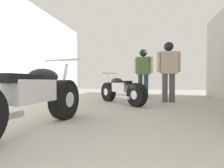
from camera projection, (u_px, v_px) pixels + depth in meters
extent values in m
plane|color=#A8A399|center=(122.00, 109.00, 3.45)|extent=(16.99, 16.99, 0.00)
cube|color=#B7B5AD|center=(8.00, 47.00, 4.05)|extent=(0.08, 7.79, 2.89)
cylinder|color=black|center=(65.00, 99.00, 2.59)|extent=(0.21, 0.62, 0.61)
cylinder|color=silver|center=(65.00, 99.00, 2.59)|extent=(0.20, 0.24, 0.23)
cube|color=silver|center=(32.00, 91.00, 1.91)|extent=(0.26, 0.63, 0.27)
ellipsoid|color=black|center=(44.00, 77.00, 2.11)|extent=(0.28, 0.51, 0.21)
cube|color=black|center=(20.00, 79.00, 1.74)|extent=(0.23, 0.47, 0.10)
cylinder|color=silver|center=(63.00, 81.00, 2.55)|extent=(0.06, 0.24, 0.56)
cylinder|color=silver|center=(62.00, 60.00, 2.50)|extent=(0.60, 0.07, 0.03)
cylinder|color=silver|center=(1.00, 118.00, 1.68)|extent=(0.11, 0.53, 0.09)
cylinder|color=black|center=(108.00, 92.00, 4.85)|extent=(0.52, 0.51, 0.55)
cylinder|color=silver|center=(108.00, 92.00, 4.85)|extent=(0.28, 0.28, 0.21)
cylinder|color=black|center=(137.00, 95.00, 3.81)|extent=(0.52, 0.51, 0.55)
cylinder|color=silver|center=(137.00, 95.00, 3.81)|extent=(0.28, 0.28, 0.21)
cube|color=silver|center=(121.00, 87.00, 4.33)|extent=(0.54, 0.53, 0.24)
ellipsoid|color=black|center=(117.00, 81.00, 4.48)|extent=(0.48, 0.47, 0.19)
cube|color=black|center=(124.00, 82.00, 4.19)|extent=(0.43, 0.42, 0.09)
ellipsoid|color=black|center=(135.00, 87.00, 3.84)|extent=(0.43, 0.42, 0.21)
cylinder|color=silver|center=(109.00, 83.00, 4.82)|extent=(0.19, 0.18, 0.50)
cylinder|color=silver|center=(109.00, 73.00, 4.78)|extent=(0.39, 0.41, 0.03)
cylinder|color=silver|center=(123.00, 97.00, 4.05)|extent=(0.40, 0.38, 0.08)
cylinder|color=#4C4C4C|center=(165.00, 88.00, 4.64)|extent=(0.18, 0.18, 0.80)
cylinder|color=#4C4C4C|center=(172.00, 88.00, 4.63)|extent=(0.18, 0.18, 0.80)
cube|color=#B2A899|center=(169.00, 63.00, 4.62)|extent=(0.48, 0.31, 0.62)
cylinder|color=tan|center=(159.00, 62.00, 4.64)|extent=(0.13, 0.13, 0.56)
cylinder|color=tan|center=(179.00, 62.00, 4.60)|extent=(0.13, 0.13, 0.56)
sphere|color=black|center=(169.00, 47.00, 4.61)|extent=(0.22, 0.22, 0.22)
sphere|color=black|center=(169.00, 47.00, 4.61)|extent=(0.26, 0.26, 0.26)
cylinder|color=#2D3851|center=(146.00, 86.00, 5.94)|extent=(0.17, 0.17, 0.83)
cylinder|color=#2D3851|center=(140.00, 86.00, 6.00)|extent=(0.17, 0.17, 0.83)
cube|color=#476638|center=(143.00, 66.00, 5.96)|extent=(0.47, 0.27, 0.63)
cylinder|color=beige|center=(151.00, 65.00, 5.88)|extent=(0.12, 0.12, 0.58)
cylinder|color=beige|center=(135.00, 65.00, 6.04)|extent=(0.12, 0.12, 0.58)
sphere|color=black|center=(143.00, 53.00, 5.95)|extent=(0.23, 0.23, 0.23)
sphere|color=black|center=(143.00, 53.00, 5.95)|extent=(0.27, 0.27, 0.27)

